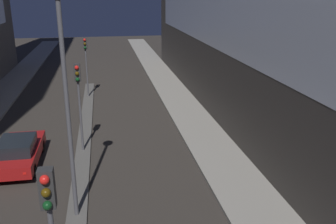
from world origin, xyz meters
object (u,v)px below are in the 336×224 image
(street_lamp, at_px, (63,59))
(car_left_lane, at_px, (19,152))
(traffic_light_near, at_px, (51,221))
(traffic_light_mid, at_px, (78,88))
(traffic_light_far, at_px, (86,54))

(street_lamp, bearing_deg, car_left_lane, 120.90)
(traffic_light_near, distance_m, traffic_light_mid, 11.55)
(traffic_light_mid, distance_m, street_lamp, 6.58)
(car_left_lane, bearing_deg, street_lamp, -59.10)
(traffic_light_near, height_order, traffic_light_far, same)
(traffic_light_far, bearing_deg, street_lamp, -90.00)
(traffic_light_far, distance_m, street_lamp, 16.97)
(traffic_light_far, distance_m, car_left_lane, 12.47)
(traffic_light_mid, distance_m, traffic_light_far, 10.71)
(traffic_light_mid, relative_size, traffic_light_far, 1.00)
(traffic_light_far, height_order, street_lamp, street_lamp)
(traffic_light_far, height_order, car_left_lane, traffic_light_far)
(traffic_light_near, bearing_deg, street_lamp, 90.00)
(traffic_light_mid, bearing_deg, car_left_lane, -160.37)
(traffic_light_near, distance_m, traffic_light_far, 22.26)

